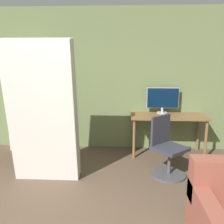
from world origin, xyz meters
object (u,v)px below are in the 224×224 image
at_px(bookshelf, 27,105).
at_px(office_chair, 167,152).
at_px(monitor, 163,99).
at_px(mattress_near, 43,113).

bearing_deg(bookshelf, office_chair, -21.60).
bearing_deg(office_chair, monitor, 87.00).
height_order(monitor, office_chair, monitor).
bearing_deg(bookshelf, mattress_near, -59.59).
relative_size(monitor, office_chair, 0.65).
bearing_deg(mattress_near, bookshelf, 120.41).
distance_m(office_chair, mattress_near, 1.94).
height_order(monitor, mattress_near, mattress_near).
xyz_separation_m(bookshelf, mattress_near, (0.76, -1.29, 0.15)).
bearing_deg(office_chair, bookshelf, 158.40).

